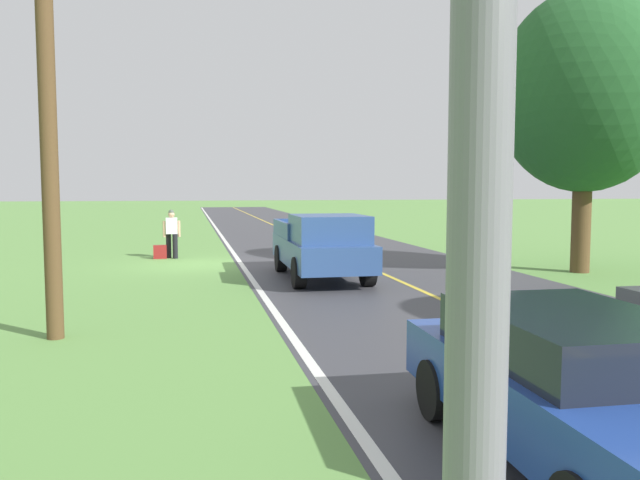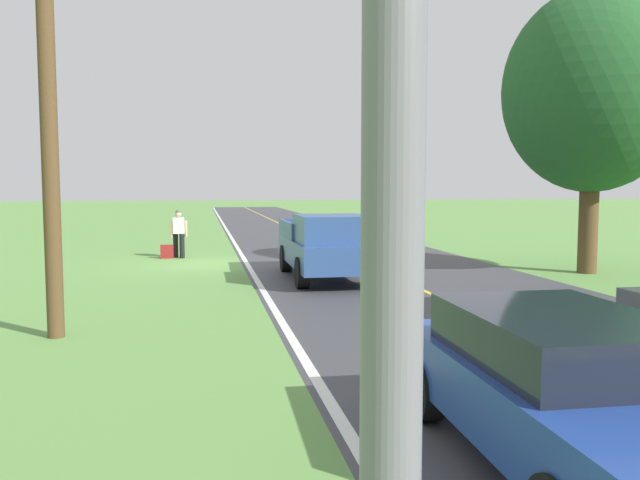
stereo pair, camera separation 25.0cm
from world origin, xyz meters
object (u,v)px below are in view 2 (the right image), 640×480
object	(u,v)px
pickup_truck_passing	(327,245)
tree_far_side_near	(593,91)
sedan_ahead_same_lane	(566,387)
suitcase_carried	(167,252)
hitchhiker_walking	(179,231)
utility_pole_roadside	(47,81)

from	to	relation	value
pickup_truck_passing	tree_far_side_near	distance (m)	9.01
sedan_ahead_same_lane	suitcase_carried	bearing A→B (deg)	-76.22
suitcase_carried	tree_far_side_near	distance (m)	14.89
tree_far_side_near	hitchhiker_walking	bearing A→B (deg)	-27.85
tree_far_side_near	sedan_ahead_same_lane	world-z (taller)	tree_far_side_near
suitcase_carried	tree_far_side_near	size ratio (longest dim) A/B	0.06
hitchhiker_walking	tree_far_side_near	bearing A→B (deg)	152.15
suitcase_carried	utility_pole_roadside	size ratio (longest dim) A/B	0.06
hitchhiker_walking	sedan_ahead_same_lane	xyz separation A→B (m)	(-4.03, 18.23, -0.23)
sedan_ahead_same_lane	utility_pole_roadside	bearing A→B (deg)	-47.51
sedan_ahead_same_lane	tree_far_side_near	bearing A→B (deg)	-124.19
suitcase_carried	utility_pole_roadside	world-z (taller)	utility_pole_roadside
pickup_truck_passing	utility_pole_roadside	world-z (taller)	utility_pole_roadside
utility_pole_roadside	suitcase_carried	bearing A→B (deg)	-95.89
tree_far_side_near	utility_pole_roadside	bearing A→B (deg)	22.39
hitchhiker_walking	utility_pole_roadside	bearing A→B (deg)	82.21
suitcase_carried	tree_far_side_near	xyz separation A→B (m)	(-12.49, 6.28, 5.10)
hitchhiker_walking	suitcase_carried	xyz separation A→B (m)	(0.42, 0.10, -0.74)
tree_far_side_near	sedan_ahead_same_lane	size ratio (longest dim) A/B	1.87
sedan_ahead_same_lane	pickup_truck_passing	bearing A→B (deg)	-90.83
suitcase_carried	tree_far_side_near	world-z (taller)	tree_far_side_near
pickup_truck_passing	sedan_ahead_same_lane	world-z (taller)	pickup_truck_passing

